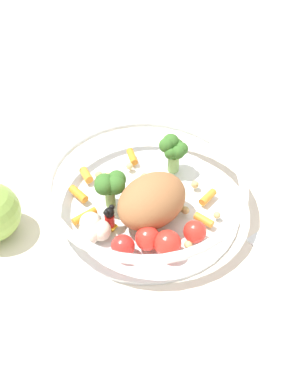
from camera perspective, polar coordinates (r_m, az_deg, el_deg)
ground_plane at (r=0.70m, az=0.59°, el=-1.43°), size 2.40×2.40×0.00m
food_container at (r=0.67m, az=-0.08°, el=-0.42°), size 0.26×0.26×0.07m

